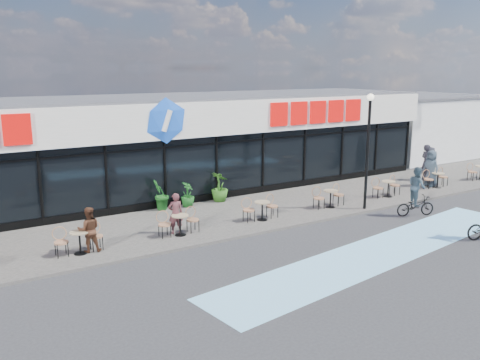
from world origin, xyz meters
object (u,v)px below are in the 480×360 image
(patron_right, at_px, (89,230))
(pedestrian_c, at_px, (430,164))
(potted_plant_right, at_px, (220,187))
(potted_plant_left, at_px, (161,195))
(potted_plant_mid, at_px, (188,195))
(pedestrian_a, at_px, (431,168))
(patron_left, at_px, (176,213))
(cyclist_b, at_px, (416,196))
(lamp_post, at_px, (368,141))
(pedestrian_b, at_px, (426,162))

(patron_right, height_order, pedestrian_c, pedestrian_c)
(potted_plant_right, height_order, patron_right, patron_right)
(potted_plant_left, distance_m, potted_plant_mid, 1.21)
(potted_plant_left, xyz_separation_m, pedestrian_a, (13.26, -2.99, 0.25))
(patron_left, xyz_separation_m, cyclist_b, (9.37, -2.81, -0.02))
(potted_plant_right, bearing_deg, pedestrian_c, -10.36)
(potted_plant_right, xyz_separation_m, patron_left, (-3.57, -3.11, 0.08))
(lamp_post, relative_size, pedestrian_b, 2.52)
(potted_plant_left, height_order, patron_right, patron_right)
(patron_right, bearing_deg, potted_plant_right, -139.25)
(potted_plant_mid, bearing_deg, cyclist_b, -38.15)
(patron_right, height_order, pedestrian_b, pedestrian_b)
(patron_left, relative_size, pedestrian_a, 0.81)
(patron_left, distance_m, pedestrian_b, 15.00)
(patron_right, distance_m, pedestrian_b, 18.16)
(potted_plant_mid, distance_m, patron_right, 6.06)
(potted_plant_mid, distance_m, pedestrian_c, 13.27)
(patron_right, bearing_deg, lamp_post, -170.65)
(pedestrian_a, height_order, cyclist_b, cyclist_b)
(lamp_post, xyz_separation_m, pedestrian_b, (6.80, 2.34, -1.92))
(pedestrian_c, xyz_separation_m, cyclist_b, (-5.69, -3.82, -0.17))
(potted_plant_left, xyz_separation_m, potted_plant_mid, (1.20, -0.08, -0.13))
(patron_left, distance_m, pedestrian_a, 14.00)
(cyclist_b, bearing_deg, pedestrian_c, 33.88)
(pedestrian_b, height_order, cyclist_b, cyclist_b)
(cyclist_b, bearing_deg, potted_plant_left, 145.54)
(pedestrian_b, distance_m, cyclist_b, 6.85)
(lamp_post, bearing_deg, potted_plant_mid, 145.82)
(potted_plant_mid, xyz_separation_m, cyclist_b, (7.43, -5.83, 0.19))
(potted_plant_left, bearing_deg, potted_plant_mid, -4.03)
(cyclist_b, bearing_deg, patron_left, 163.32)
(patron_right, bearing_deg, pedestrian_a, -164.65)
(lamp_post, bearing_deg, pedestrian_a, 12.64)
(potted_plant_left, bearing_deg, pedestrian_a, -12.71)
(potted_plant_right, xyz_separation_m, patron_right, (-6.71, -3.37, 0.08))
(patron_right, xyz_separation_m, pedestrian_b, (18.10, 1.40, 0.21))
(potted_plant_left, distance_m, pedestrian_b, 14.35)
(potted_plant_left, height_order, cyclist_b, cyclist_b)
(potted_plant_left, relative_size, patron_right, 0.89)
(potted_plant_right, xyz_separation_m, pedestrian_b, (11.39, -1.96, 0.29))
(potted_plant_right, height_order, pedestrian_a, pedestrian_a)
(potted_plant_mid, distance_m, potted_plant_right, 1.63)
(pedestrian_a, xyz_separation_m, cyclist_b, (-4.64, -2.93, -0.19))
(patron_left, bearing_deg, patron_right, 14.12)
(patron_left, height_order, patron_right, patron_right)
(lamp_post, relative_size, patron_right, 3.22)
(potted_plant_right, relative_size, patron_left, 0.89)
(patron_left, distance_m, cyclist_b, 9.78)
(lamp_post, xyz_separation_m, pedestrian_a, (5.85, 1.31, -1.96))
(pedestrian_a, relative_size, pedestrian_b, 0.96)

